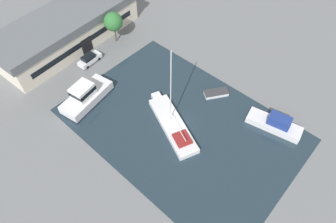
% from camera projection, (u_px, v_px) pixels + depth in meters
% --- Properties ---
extents(ground_plane, '(440.00, 440.00, 0.00)m').
position_uv_depth(ground_plane, '(181.00, 124.00, 46.76)').
color(ground_plane, slate).
extents(water_canal, '(24.13, 35.23, 0.01)m').
position_uv_depth(water_canal, '(181.00, 124.00, 46.76)').
color(water_canal, '#1E2D38').
rests_on(water_canal, ground).
extents(warehouse_building, '(29.76, 12.65, 5.93)m').
position_uv_depth(warehouse_building, '(67.00, 28.00, 57.34)').
color(warehouse_building, beige).
rests_on(warehouse_building, ground).
extents(quay_tree_near_building, '(3.59, 3.59, 6.27)m').
position_uv_depth(quay_tree_near_building, '(113.00, 22.00, 56.23)').
color(quay_tree_near_building, brown).
rests_on(quay_tree_near_building, ground).
extents(parked_car, '(4.77, 2.14, 1.74)m').
position_uv_depth(parked_car, '(89.00, 59.00, 55.02)').
color(parked_car, silver).
rests_on(parked_car, ground).
extents(sailboat_moored, '(7.58, 12.78, 14.43)m').
position_uv_depth(sailboat_moored, '(172.00, 124.00, 46.04)').
color(sailboat_moored, white).
rests_on(sailboat_moored, water_canal).
extents(motor_cruiser, '(9.66, 5.26, 3.83)m').
position_uv_depth(motor_cruiser, '(86.00, 96.00, 48.65)').
color(motor_cruiser, silver).
rests_on(motor_cruiser, water_canal).
extents(small_dinghy, '(4.33, 3.75, 0.69)m').
position_uv_depth(small_dinghy, '(216.00, 93.00, 50.41)').
color(small_dinghy, white).
rests_on(small_dinghy, water_canal).
extents(cabin_boat, '(4.24, 8.63, 2.70)m').
position_uv_depth(cabin_boat, '(275.00, 124.00, 45.66)').
color(cabin_boat, silver).
rests_on(cabin_boat, water_canal).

